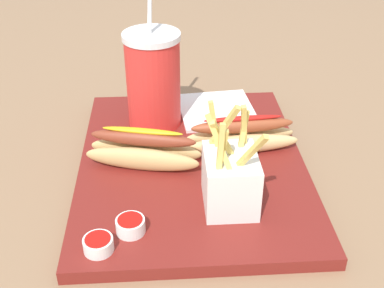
% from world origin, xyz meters
% --- Properties ---
extents(ground_plane, '(2.40, 2.40, 0.02)m').
position_xyz_m(ground_plane, '(0.00, 0.00, -0.01)').
color(ground_plane, '#8C6B4C').
extents(food_tray, '(0.46, 0.35, 0.02)m').
position_xyz_m(food_tray, '(0.00, 0.00, 0.01)').
color(food_tray, maroon).
rests_on(food_tray, ground_plane).
extents(soda_cup, '(0.10, 0.10, 0.27)m').
position_xyz_m(soda_cup, '(0.12, 0.06, 0.10)').
color(soda_cup, red).
rests_on(soda_cup, food_tray).
extents(fries_basket, '(0.09, 0.07, 0.15)m').
position_xyz_m(fries_basket, '(-0.11, -0.04, 0.06)').
color(fries_basket, white).
rests_on(fries_basket, food_tray).
extents(hot_dog_1, '(0.06, 0.18, 0.06)m').
position_xyz_m(hot_dog_1, '(0.03, -0.08, 0.04)').
color(hot_dog_1, '#DBB775').
rests_on(hot_dog_1, food_tray).
extents(hot_dog_2, '(0.09, 0.18, 0.06)m').
position_xyz_m(hot_dog_2, '(-0.01, 0.08, 0.05)').
color(hot_dog_2, tan).
rests_on(hot_dog_2, food_tray).
extents(ketchup_cup_1, '(0.04, 0.04, 0.02)m').
position_xyz_m(ketchup_cup_1, '(-0.19, 0.13, 0.03)').
color(ketchup_cup_1, white).
rests_on(ketchup_cup_1, food_tray).
extents(ketchup_cup_2, '(0.04, 0.04, 0.02)m').
position_xyz_m(ketchup_cup_2, '(-0.16, 0.09, 0.03)').
color(ketchup_cup_2, white).
rests_on(ketchup_cup_2, food_tray).
extents(napkin_stack, '(0.15, 0.15, 0.01)m').
position_xyz_m(napkin_stack, '(0.16, -0.06, 0.02)').
color(napkin_stack, white).
rests_on(napkin_stack, food_tray).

